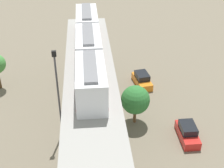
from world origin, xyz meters
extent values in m
plane|color=#706654|center=(0.00, 0.00, 0.00)|extent=(120.00, 120.00, 0.00)
cylinder|color=#999691|center=(0.00, -9.38, 3.56)|extent=(1.90, 1.90, 7.11)
cylinder|color=#999691|center=(0.00, 0.00, 3.56)|extent=(1.90, 1.90, 7.11)
cylinder|color=#999691|center=(0.00, 9.38, 3.56)|extent=(1.90, 1.90, 7.11)
cube|color=#999691|center=(0.00, 0.00, 7.51)|extent=(5.20, 28.85, 0.80)
cube|color=silver|center=(0.00, -5.26, 9.41)|extent=(2.60, 6.60, 3.00)
cube|color=black|center=(0.00, -5.26, 9.66)|extent=(2.64, 6.07, 0.70)
cube|color=red|center=(0.00, -5.26, 8.66)|extent=(2.64, 6.34, 0.24)
cube|color=slate|center=(0.00, -5.26, 11.03)|extent=(1.10, 5.61, 0.24)
cube|color=silver|center=(0.00, 1.69, 9.41)|extent=(2.60, 6.60, 3.00)
cube|color=black|center=(0.00, 1.69, 9.66)|extent=(2.64, 6.07, 0.70)
cube|color=red|center=(0.00, 1.69, 8.66)|extent=(2.64, 6.34, 0.24)
cube|color=slate|center=(0.00, 1.69, 11.03)|extent=(1.10, 5.61, 0.24)
cube|color=silver|center=(0.00, 8.64, 9.41)|extent=(2.60, 6.60, 3.00)
cube|color=black|center=(0.00, 8.64, 9.66)|extent=(2.64, 6.07, 0.70)
cube|color=red|center=(0.00, 8.64, 8.66)|extent=(2.64, 6.34, 0.24)
cube|color=slate|center=(0.00, 8.64, 11.03)|extent=(1.10, 5.61, 0.24)
cube|color=orange|center=(7.40, 8.71, 0.50)|extent=(2.45, 4.44, 1.00)
cube|color=black|center=(7.40, 8.86, 1.38)|extent=(1.99, 2.53, 0.76)
cube|color=red|center=(10.52, -2.91, 0.50)|extent=(1.82, 4.21, 1.00)
cube|color=black|center=(10.52, -2.76, 1.38)|extent=(1.65, 2.31, 0.76)
cylinder|color=brown|center=(5.09, 0.53, 1.13)|extent=(0.36, 0.36, 2.26)
sphere|color=#2D7233|center=(5.09, 0.53, 3.18)|extent=(3.36, 3.36, 3.36)
cylinder|color=#4C4C51|center=(-3.40, -0.96, 4.96)|extent=(0.20, 0.20, 9.91)
cube|color=black|center=(-3.40, -0.96, 10.21)|extent=(0.44, 0.28, 0.60)
camera|label=1|loc=(-0.30, -29.09, 24.12)|focal=51.14mm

